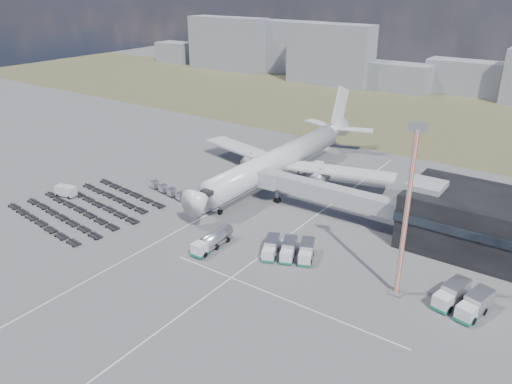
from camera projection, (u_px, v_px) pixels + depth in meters
The scene contains 16 objects.
ground at pixel (190, 231), 93.26m from camera, with size 420.00×420.00×0.00m, color #565659.
grass_strip at pixel (400, 113), 175.93m from camera, with size 420.00×90.00×0.01m, color brown.
lane_markings at pixel (241, 239), 90.34m from camera, with size 47.12×110.00×0.01m.
terminal at pixel (496, 226), 83.91m from camera, with size 30.40×16.40×11.00m.
jet_bridge at pixel (319, 191), 98.20m from camera, with size 30.30×3.80×7.05m.
airliner at pixel (283, 158), 115.51m from camera, with size 51.59×64.53×17.62m.
skyline at pixel (388, 64), 213.13m from camera, with size 309.16×26.31×25.92m.
fuel_tanker at pixel (212, 240), 87.01m from camera, with size 2.43×9.24×2.98m.
pushback_tug at pixel (202, 207), 101.08m from camera, with size 3.65×2.05×1.60m, color silver.
utility_van at pixel (66, 191), 107.81m from camera, with size 4.50×2.03×2.38m, color silver.
catering_truck at pixel (315, 171), 118.75m from camera, with size 3.06×6.23×2.76m.
service_trucks_near at pixel (289, 249), 84.30m from camera, with size 10.00×8.91×2.51m.
service_trucks_far at pixel (463, 299), 70.85m from camera, with size 7.35×8.22×2.85m.
uld_row at pixel (176, 194), 106.86m from camera, with size 18.05×4.37×1.64m.
baggage_dollies at pixel (87, 207), 102.40m from camera, with size 28.36×24.29×0.70m.
floodlight_mast at pixel (406, 214), 69.68m from camera, with size 2.50×2.04×26.44m.
Camera 1 is at (57.84, -60.58, 43.48)m, focal length 35.00 mm.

